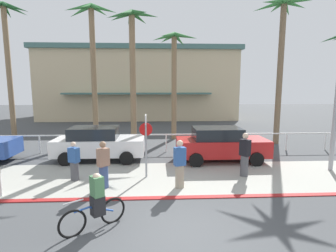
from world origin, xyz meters
TOP-DOWN VIEW (x-y plane):
  - ground_plane at (0.00, 10.00)m, footprint 80.00×80.00m
  - sidewalk_strip at (0.00, 4.20)m, footprint 44.00×4.00m
  - curb_paint at (0.00, 2.20)m, footprint 44.00×0.24m
  - building_backdrop at (-2.41, 27.73)m, footprint 22.42×12.88m
  - rail_fence at (-0.00, 8.50)m, footprint 28.02×0.08m
  - stop_sign_bike_lane at (-0.99, 4.28)m, footprint 0.52×0.56m
  - palm_tree_0 at (-10.92, 13.44)m, footprint 3.42×3.47m
  - palm_tree_1 at (-4.73, 12.12)m, footprint 3.41×3.40m
  - palm_tree_2 at (-1.95, 10.23)m, footprint 3.07×3.54m
  - palm_tree_3 at (0.73, 12.34)m, footprint 3.11×3.33m
  - palm_tree_4 at (7.21, 10.37)m, footprint 3.18×3.21m
  - car_white_1 at (-3.44, 6.94)m, footprint 4.40×2.02m
  - car_red_2 at (2.60, 6.45)m, footprint 4.40×2.02m
  - cyclist_blue_0 at (-2.16, 0.43)m, footprint 1.50×1.14m
  - pedestrian_0 at (0.26, 3.08)m, footprint 0.46×0.39m
  - pedestrian_1 at (3.03, 4.21)m, footprint 0.44×0.48m
  - pedestrian_2 at (-2.49, 3.20)m, footprint 0.47×0.46m
  - pedestrian_3 at (-3.78, 4.05)m, footprint 0.48×0.44m

SIDE VIEW (x-z plane):
  - ground_plane at x=0.00m, z-range 0.00..0.00m
  - sidewalk_strip at x=0.00m, z-range 0.00..0.02m
  - curb_paint at x=0.00m, z-range 0.00..0.03m
  - cyclist_blue_0 at x=-2.16m, z-range -0.06..1.44m
  - pedestrian_3 at x=-3.78m, z-range -0.07..1.49m
  - pedestrian_2 at x=-2.49m, z-range -0.06..1.67m
  - pedestrian_0 at x=0.26m, z-range -0.06..1.71m
  - rail_fence at x=0.00m, z-range 0.32..1.36m
  - pedestrian_1 at x=3.03m, z-range -0.06..1.75m
  - car_white_1 at x=-3.44m, z-range 0.03..1.72m
  - car_red_2 at x=2.60m, z-range 0.03..1.72m
  - stop_sign_bike_lane at x=-0.99m, z-range 0.40..2.96m
  - building_backdrop at x=-2.41m, z-range 0.02..8.10m
  - palm_tree_3 at x=0.73m, z-range 1.74..9.07m
  - palm_tree_2 at x=-1.95m, z-range 1.92..10.07m
  - palm_tree_4 at x=7.21m, z-range 2.07..11.02m
  - palm_tree_1 at x=-4.73m, z-range 2.05..11.07m
  - palm_tree_0 at x=-10.92m, z-range 2.16..11.58m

